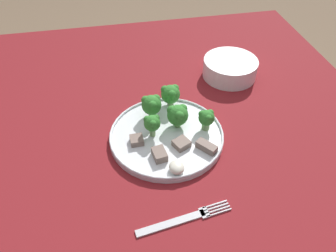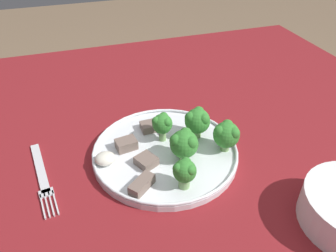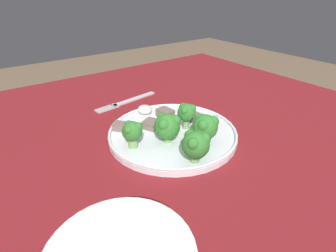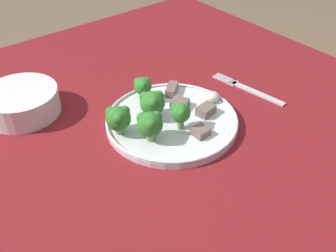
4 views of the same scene
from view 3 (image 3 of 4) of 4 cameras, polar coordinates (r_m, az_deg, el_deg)
table at (r=0.60m, az=3.87°, el=-12.24°), size 1.17×1.15×0.77m
dinner_plate at (r=0.57m, az=0.68°, el=-1.63°), size 0.28×0.28×0.02m
fork at (r=0.75m, az=-8.84°, el=5.33°), size 0.05×0.19×0.00m
broccoli_floret_near_rim_left at (r=0.50m, az=-7.81°, el=-1.21°), size 0.04×0.04×0.05m
broccoli_floret_center_left at (r=0.56m, az=4.05°, el=2.97°), size 0.04×0.04×0.06m
broccoli_floret_back_left at (r=0.51m, az=-0.17°, el=0.07°), size 0.05×0.05×0.06m
broccoli_floret_front_left at (r=0.46m, az=6.05°, el=-3.95°), size 0.05×0.05×0.06m
broccoli_floret_center_back at (r=0.51m, az=8.11°, el=-0.09°), size 0.05×0.05×0.06m
meat_slice_front_slice at (r=0.58m, az=-3.70°, el=0.41°), size 0.04×0.05×0.02m
meat_slice_middle_slice at (r=0.63m, az=-0.61°, el=2.84°), size 0.04×0.03×0.02m
meat_slice_rear_slice at (r=0.61m, az=5.81°, el=1.88°), size 0.03×0.03×0.02m
meat_slice_edge_slice at (r=0.57m, az=-9.43°, el=-0.20°), size 0.05×0.05×0.02m
sauce_dollop at (r=0.64m, az=-5.24°, el=3.56°), size 0.04×0.03×0.02m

